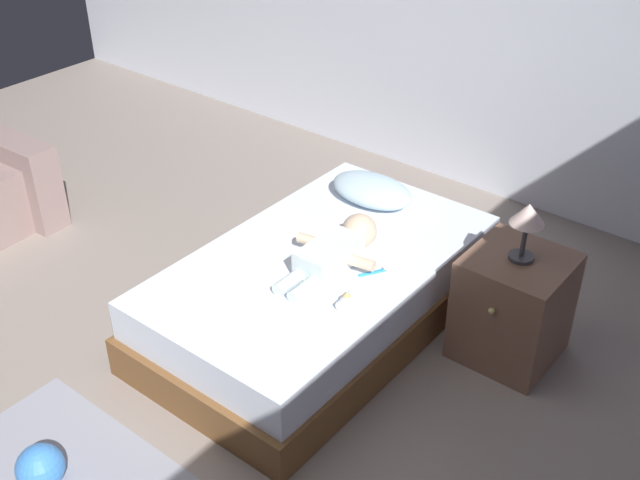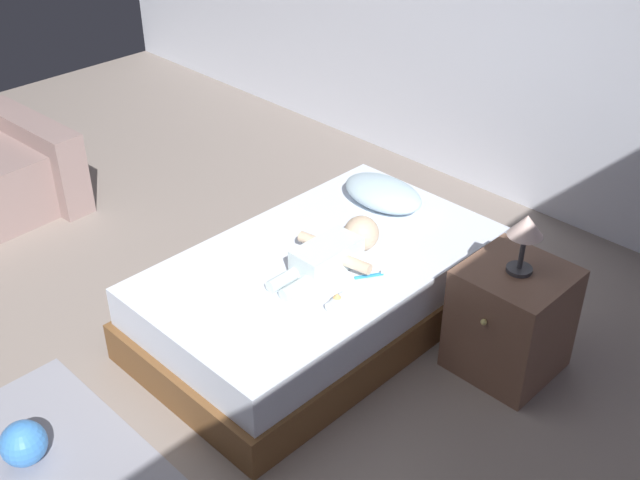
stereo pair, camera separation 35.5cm
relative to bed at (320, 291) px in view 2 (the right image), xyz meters
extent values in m
plane|color=gray|center=(-0.28, -1.10, -0.21)|extent=(8.00, 8.00, 0.00)
cube|color=brown|center=(0.00, 0.00, -0.10)|extent=(1.11, 1.91, 0.21)
cube|color=white|center=(0.00, 0.00, 0.11)|extent=(1.06, 1.83, 0.21)
ellipsoid|color=silver|center=(-0.12, 0.62, 0.29)|extent=(0.49, 0.31, 0.15)
cube|color=white|center=(0.09, -0.05, 0.28)|extent=(0.18, 0.35, 0.14)
sphere|color=beige|center=(0.09, 0.20, 0.31)|extent=(0.18, 0.18, 0.18)
cylinder|color=beige|center=(-0.06, 0.00, 0.28)|extent=(0.15, 0.08, 0.06)
cylinder|color=beige|center=(0.25, 0.00, 0.28)|extent=(0.15, 0.08, 0.06)
cylinder|color=white|center=(0.05, -0.30, 0.25)|extent=(0.06, 0.17, 0.06)
cylinder|color=white|center=(0.14, -0.30, 0.25)|extent=(0.06, 0.17, 0.06)
cube|color=#2B93D9|center=(0.29, 0.04, 0.22)|extent=(0.08, 0.13, 0.01)
cube|color=white|center=(0.33, 0.11, 0.23)|extent=(0.02, 0.03, 0.01)
cube|color=gray|center=(-2.35, -0.34, 0.07)|extent=(0.97, 0.25, 0.55)
cube|color=brown|center=(0.88, 0.41, 0.08)|extent=(0.47, 0.47, 0.57)
sphere|color=tan|center=(0.88, 0.16, 0.20)|extent=(0.03, 0.03, 0.03)
cylinder|color=#333338|center=(0.88, 0.41, 0.37)|extent=(0.12, 0.12, 0.02)
cylinder|color=#333338|center=(0.88, 0.41, 0.47)|extent=(0.02, 0.02, 0.17)
cone|color=beige|center=(0.88, 0.41, 0.61)|extent=(0.16, 0.16, 0.10)
sphere|color=#408AE4|center=(-0.22, -1.57, -0.10)|extent=(0.20, 0.20, 0.20)
cylinder|color=white|center=(0.35, -0.24, 0.24)|extent=(0.07, 0.12, 0.06)
cone|color=#EDB96C|center=(0.35, -0.24, 0.28)|extent=(0.04, 0.04, 0.02)
camera|label=1|loc=(2.04, -2.56, 2.42)|focal=43.85mm
camera|label=2|loc=(2.31, -2.33, 2.42)|focal=43.85mm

